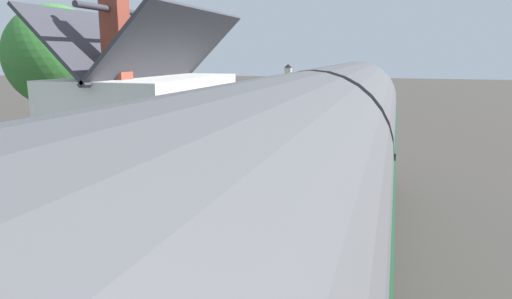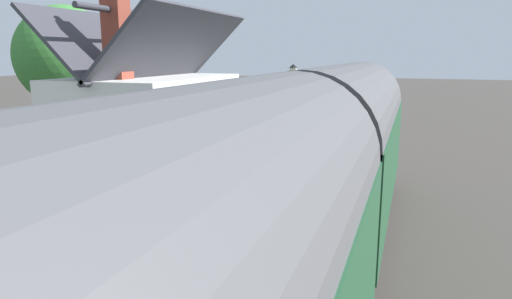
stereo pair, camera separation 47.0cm
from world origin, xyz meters
name	(u,v)px [view 1 (the left image)]	position (x,y,z in m)	size (l,w,h in m)	color
ground_plane	(310,214)	(0.00, 0.00, 0.00)	(160.00, 160.00, 0.00)	#423D38
platform	(191,188)	(0.00, 3.76, 0.46)	(32.00, 5.52, 0.92)	gray
platform_edge_coping	(271,180)	(0.00, 1.18, 0.93)	(32.00, 0.36, 0.02)	beige
rail_near	(367,218)	(0.00, -1.62, 0.07)	(52.00, 0.08, 0.14)	gray
rail_far	(316,212)	(0.00, -0.18, 0.07)	(52.00, 0.08, 0.14)	gray
train	(313,190)	(-4.82, -0.90, 2.22)	(17.73, 2.73, 4.32)	black
station_building	(149,121)	(-0.37, 4.91, 2.58)	(6.02, 3.87, 5.82)	white
bench_by_lamp	(283,118)	(9.63, 3.14, 1.40)	(1.41, 0.45, 0.88)	teal
bench_platform_end	(15,270)	(-7.53, 3.12, 1.40)	(1.42, 0.50, 0.88)	teal
bench_mid_platform	(271,127)	(6.65, 2.98, 1.40)	(1.41, 0.47, 0.88)	teal
planter_by_door	(192,138)	(4.24, 5.67, 1.23)	(0.83, 0.32, 0.63)	teal
planter_under_sign	(242,181)	(-1.38, 1.62, 1.25)	(0.38, 0.38, 0.65)	#9E5138
planter_corner_building	(292,137)	(5.08, 1.70, 1.30)	(0.45, 0.45, 0.76)	gray
planter_edge_far	(7,237)	(-6.55, 4.25, 1.39)	(0.51, 0.51, 0.84)	teal
lamp_post_platform	(288,89)	(4.86, 1.83, 3.24)	(0.32, 0.50, 3.28)	black
station_sign_board	(136,199)	(-5.92, 2.00, 2.11)	(0.96, 0.06, 1.57)	black
tree_behind_building	(138,52)	(12.95, 13.23, 4.68)	(3.29, 3.57, 6.81)	#4C3828
tree_far_right	(56,57)	(4.57, 12.29, 4.44)	(4.48, 4.36, 6.71)	#4C3828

